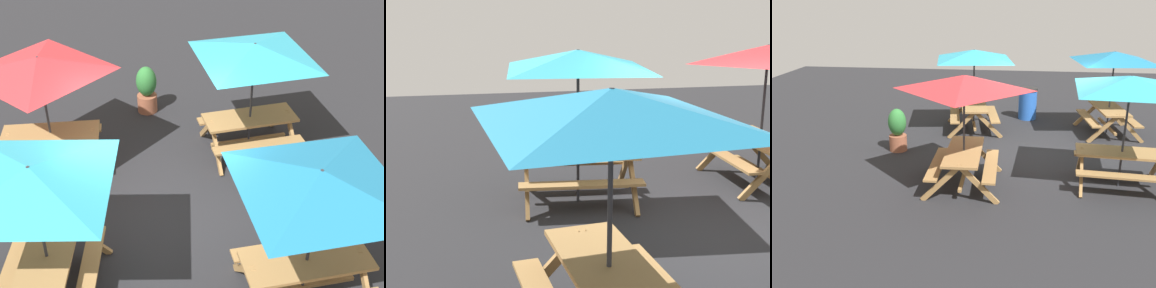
# 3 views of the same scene
# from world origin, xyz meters

# --- Properties ---
(ground_plane) EXTENTS (24.00, 24.00, 0.00)m
(ground_plane) POSITION_xyz_m (0.00, 0.00, 0.00)
(ground_plane) COLOR #232326
(ground_plane) RESTS_ON ground
(picnic_table_0) EXTENTS (2.81, 2.81, 2.34)m
(picnic_table_0) POSITION_xyz_m (-1.92, -2.00, 1.99)
(picnic_table_0) COLOR olive
(picnic_table_0) RESTS_ON ground
(picnic_table_1) EXTENTS (2.82, 2.82, 2.34)m
(picnic_table_1) POSITION_xyz_m (-1.49, 1.56, 1.99)
(picnic_table_1) COLOR olive
(picnic_table_1) RESTS_ON ground
(picnic_table_2) EXTENTS (2.02, 2.02, 2.34)m
(picnic_table_2) POSITION_xyz_m (1.68, 1.88, 1.99)
(picnic_table_2) COLOR olive
(picnic_table_2) RESTS_ON ground
(picnic_table_3) EXTENTS (2.80, 2.80, 2.34)m
(picnic_table_3) POSITION_xyz_m (1.86, -1.94, 1.99)
(picnic_table_3) COLOR olive
(picnic_table_3) RESTS_ON ground
(trash_bin_blue) EXTENTS (0.59, 0.59, 0.98)m
(trash_bin_blue) POSITION_xyz_m (0.29, -3.27, 0.49)
(trash_bin_blue) COLOR blue
(trash_bin_blue) RESTS_ON ground
(potted_plant_0) EXTENTS (0.45, 0.45, 1.08)m
(potted_plant_0) POSITION_xyz_m (3.58, 0.04, 0.55)
(potted_plant_0) COLOR #935138
(potted_plant_0) RESTS_ON ground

